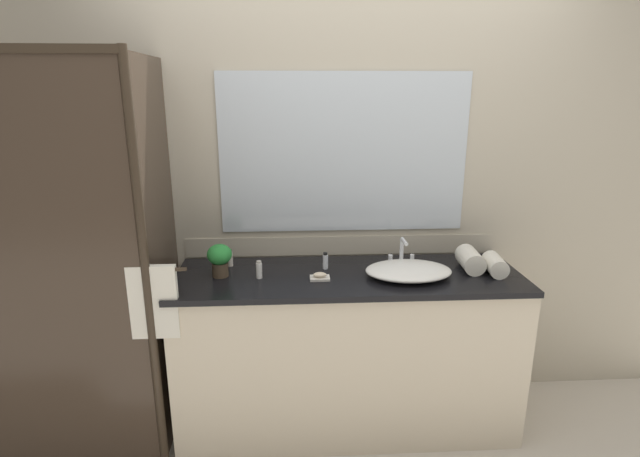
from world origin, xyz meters
TOP-DOWN VIEW (x-y plane):
  - ground_plane at (0.00, 0.00)m, footprint 8.00×8.00m
  - wall_back_with_mirror at (0.00, 0.34)m, footprint 4.40×0.06m
  - vanity_cabinet at (0.00, 0.01)m, footprint 1.80×0.58m
  - shower_enclosure at (-1.27, -0.19)m, footprint 1.20×0.59m
  - sink_basin at (0.30, -0.05)m, footprint 0.44×0.32m
  - faucet at (0.30, 0.12)m, footprint 0.17×0.12m
  - potted_plant at (-0.66, 0.01)m, footprint 0.13×0.13m
  - soap_dish at (-0.15, -0.06)m, footprint 0.10×0.07m
  - amenity_bottle_lotion at (-0.46, -0.03)m, footprint 0.03×0.03m
  - amenity_bottle_shampoo at (-0.63, 0.16)m, footprint 0.03×0.03m
  - amenity_bottle_conditioner at (-0.12, 0.09)m, footprint 0.03×0.03m
  - rolled_towel_near_edge at (0.76, -0.03)m, footprint 0.12×0.19m
  - rolled_towel_middle at (0.65, 0.03)m, footprint 0.13×0.21m

SIDE VIEW (x-z plane):
  - ground_plane at x=0.00m, z-range 0.00..0.00m
  - vanity_cabinet at x=0.00m, z-range 0.00..0.90m
  - soap_dish at x=-0.15m, z-range 0.90..0.93m
  - sink_basin at x=0.30m, z-range 0.90..0.96m
  - amenity_bottle_conditioner at x=-0.12m, z-range 0.90..0.99m
  - amenity_bottle_lotion at x=-0.46m, z-range 0.90..0.99m
  - amenity_bottle_shampoo at x=-0.63m, z-range 0.90..0.99m
  - rolled_towel_near_edge at x=0.76m, z-range 0.90..1.00m
  - faucet at x=0.30m, z-range 0.87..1.03m
  - rolled_towel_middle at x=0.65m, z-range 0.90..1.01m
  - potted_plant at x=-0.66m, z-range 0.91..1.08m
  - shower_enclosure at x=-1.27m, z-range 0.02..2.02m
  - wall_back_with_mirror at x=0.00m, z-range 0.00..2.60m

